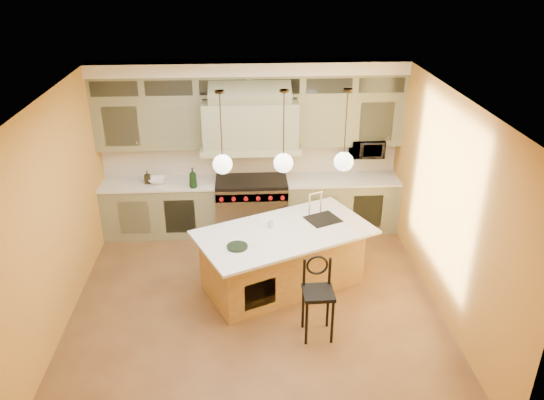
{
  "coord_description": "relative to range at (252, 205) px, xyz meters",
  "views": [
    {
      "loc": [
        -0.13,
        -6.03,
        4.48
      ],
      "look_at": [
        0.26,
        0.7,
        1.26
      ],
      "focal_mm": 35.0,
      "sensor_mm": 36.0,
      "label": 1
    }
  ],
  "objects": [
    {
      "name": "wall_back",
      "position": [
        0.0,
        0.36,
        0.96
      ],
      "size": [
        5.0,
        0.0,
        5.0
      ],
      "primitive_type": "plane",
      "rotation": [
        1.57,
        0.0,
        0.0
      ],
      "color": "#C58C36",
      "rests_on": "ground"
    },
    {
      "name": "wall_right",
      "position": [
        2.5,
        -2.14,
        0.96
      ],
      "size": [
        0.0,
        5.0,
        5.0
      ],
      "primitive_type": "plane",
      "rotation": [
        1.57,
        0.0,
        -1.57
      ],
      "color": "#C58C36",
      "rests_on": "ground"
    },
    {
      "name": "pendant_right",
      "position": [
        1.2,
        -1.69,
        1.46
      ],
      "size": [
        0.26,
        0.26,
        1.11
      ],
      "color": "#2D2319",
      "rests_on": "ceiling"
    },
    {
      "name": "oil_bottle_b",
      "position": [
        -1.72,
        0.01,
        0.56
      ],
      "size": [
        0.1,
        0.1,
        0.21
      ],
      "primitive_type": "imported",
      "rotation": [
        0.0,
        0.0,
        0.02
      ],
      "color": "black",
      "rests_on": "back_cabinetry"
    },
    {
      "name": "range",
      "position": [
        0.0,
        0.0,
        0.0
      ],
      "size": [
        1.2,
        0.74,
        0.96
      ],
      "color": "silver",
      "rests_on": "floor"
    },
    {
      "name": "fruit_bowl",
      "position": [
        -1.55,
        0.01,
        0.49
      ],
      "size": [
        0.34,
        0.34,
        0.08
      ],
      "primitive_type": "imported",
      "rotation": [
        0.0,
        0.0,
        0.07
      ],
      "color": "white",
      "rests_on": "back_cabinetry"
    },
    {
      "name": "counter_stool",
      "position": [
        0.75,
        -2.81,
        0.13
      ],
      "size": [
        0.39,
        0.39,
        1.08
      ],
      "rotation": [
        0.0,
        0.0,
        0.02
      ],
      "color": "black",
      "rests_on": "floor"
    },
    {
      "name": "kitchen_island",
      "position": [
        0.41,
        -1.69,
        -0.01
      ],
      "size": [
        2.71,
        2.15,
        1.35
      ],
      "rotation": [
        0.0,
        0.0,
        0.43
      ],
      "color": "olive",
      "rests_on": "floor"
    },
    {
      "name": "wall_left",
      "position": [
        -2.5,
        -2.14,
        0.96
      ],
      "size": [
        0.0,
        5.0,
        5.0
      ],
      "primitive_type": "plane",
      "rotation": [
        1.57,
        0.0,
        1.57
      ],
      "color": "#C58C36",
      "rests_on": "ground"
    },
    {
      "name": "wall_front",
      "position": [
        0.0,
        -4.64,
        0.96
      ],
      "size": [
        5.0,
        0.0,
        5.0
      ],
      "primitive_type": "plane",
      "rotation": [
        -1.57,
        0.0,
        0.0
      ],
      "color": "#C58C36",
      "rests_on": "ground"
    },
    {
      "name": "floor",
      "position": [
        0.0,
        -2.14,
        -0.49
      ],
      "size": [
        5.0,
        5.0,
        0.0
      ],
      "primitive_type": "plane",
      "color": "#57361D",
      "rests_on": "ground"
    },
    {
      "name": "cup",
      "position": [
        0.23,
        -1.62,
        0.48
      ],
      "size": [
        0.11,
        0.11,
        0.09
      ],
      "primitive_type": "imported",
      "rotation": [
        0.0,
        0.0,
        -0.15
      ],
      "color": "silver",
      "rests_on": "kitchen_island"
    },
    {
      "name": "ceiling",
      "position": [
        0.0,
        -2.14,
        2.41
      ],
      "size": [
        5.0,
        5.0,
        0.0
      ],
      "primitive_type": "plane",
      "rotation": [
        3.14,
        0.0,
        0.0
      ],
      "color": "white",
      "rests_on": "wall_back"
    },
    {
      "name": "back_cabinetry",
      "position": [
        0.0,
        0.09,
        0.94
      ],
      "size": [
        5.0,
        0.77,
        2.9
      ],
      "color": "gray",
      "rests_on": "floor"
    },
    {
      "name": "pendant_left",
      "position": [
        -0.4,
        -1.69,
        1.46
      ],
      "size": [
        0.26,
        0.26,
        1.11
      ],
      "color": "#2D2319",
      "rests_on": "ceiling"
    },
    {
      "name": "microwave",
      "position": [
        1.95,
        0.11,
        0.96
      ],
      "size": [
        0.54,
        0.37,
        0.3
      ],
      "primitive_type": "imported",
      "color": "black",
      "rests_on": "back_cabinetry"
    },
    {
      "name": "pendant_center",
      "position": [
        0.4,
        -1.69,
        1.46
      ],
      "size": [
        0.26,
        0.26,
        1.11
      ],
      "color": "#2D2319",
      "rests_on": "ceiling"
    },
    {
      "name": "oil_bottle_a",
      "position": [
        -0.95,
        -0.22,
        0.62
      ],
      "size": [
        0.13,
        0.13,
        0.34
      ],
      "primitive_type": "imported",
      "rotation": [
        0.0,
        0.0,
        -0.01
      ],
      "color": "black",
      "rests_on": "back_cabinetry"
    }
  ]
}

